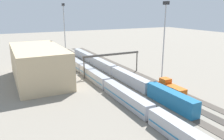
{
  "coord_description": "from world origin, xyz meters",
  "views": [
    {
      "loc": [
        -78.03,
        40.08,
        25.75
      ],
      "look_at": [
        -1.03,
        1.11,
        2.5
      ],
      "focal_mm": 35.75,
      "sensor_mm": 36.0,
      "label": 1
    }
  ],
  "objects_px": {
    "light_mast_1": "(64,27)",
    "signal_gantry": "(112,57)",
    "train_on_track_4": "(94,75)",
    "maintenance_shed": "(39,64)",
    "light_mast_0": "(164,32)",
    "train_on_track_2": "(113,70)",
    "train_on_track_1": "(171,90)"
  },
  "relations": [
    {
      "from": "light_mast_0",
      "to": "signal_gantry",
      "type": "relative_size",
      "value": 1.15
    },
    {
      "from": "train_on_track_1",
      "to": "maintenance_shed",
      "type": "relative_size",
      "value": 0.28
    },
    {
      "from": "light_mast_1",
      "to": "signal_gantry",
      "type": "relative_size",
      "value": 1.15
    },
    {
      "from": "light_mast_0",
      "to": "light_mast_1",
      "type": "distance_m",
      "value": 48.84
    },
    {
      "from": "light_mast_1",
      "to": "maintenance_shed",
      "type": "xyz_separation_m",
      "value": [
        -21.44,
        16.12,
        -11.83
      ]
    },
    {
      "from": "signal_gantry",
      "to": "train_on_track_1",
      "type": "bearing_deg",
      "value": -170.56
    },
    {
      "from": "train_on_track_4",
      "to": "light_mast_1",
      "type": "xyz_separation_m",
      "value": [
        30.52,
        2.0,
        16.2
      ]
    },
    {
      "from": "train_on_track_2",
      "to": "light_mast_0",
      "type": "bearing_deg",
      "value": -139.08
    },
    {
      "from": "train_on_track_2",
      "to": "train_on_track_4",
      "type": "xyz_separation_m",
      "value": [
        -3.78,
        10.0,
        -0.1
      ]
    },
    {
      "from": "train_on_track_1",
      "to": "light_mast_1",
      "type": "bearing_deg",
      "value": 16.83
    },
    {
      "from": "train_on_track_4",
      "to": "signal_gantry",
      "type": "distance_m",
      "value": 12.2
    },
    {
      "from": "light_mast_0",
      "to": "maintenance_shed",
      "type": "distance_m",
      "value": 47.53
    },
    {
      "from": "train_on_track_2",
      "to": "signal_gantry",
      "type": "distance_m",
      "value": 5.37
    },
    {
      "from": "light_mast_1",
      "to": "signal_gantry",
      "type": "bearing_deg",
      "value": -155.32
    },
    {
      "from": "train_on_track_1",
      "to": "light_mast_1",
      "type": "distance_m",
      "value": 60.86
    },
    {
      "from": "train_on_track_1",
      "to": "light_mast_0",
      "type": "relative_size",
      "value": 0.35
    },
    {
      "from": "train_on_track_4",
      "to": "maintenance_shed",
      "type": "xyz_separation_m",
      "value": [
        9.08,
        18.12,
        4.36
      ]
    },
    {
      "from": "train_on_track_1",
      "to": "signal_gantry",
      "type": "bearing_deg",
      "value": 9.44
    },
    {
      "from": "train_on_track_2",
      "to": "light_mast_1",
      "type": "xyz_separation_m",
      "value": [
        26.74,
        12.0,
        16.1
      ]
    },
    {
      "from": "train_on_track_2",
      "to": "train_on_track_1",
      "type": "xyz_separation_m",
      "value": [
        -29.45,
        -5.0,
        0.07
      ]
    },
    {
      "from": "train_on_track_2",
      "to": "train_on_track_4",
      "type": "bearing_deg",
      "value": 110.69
    },
    {
      "from": "maintenance_shed",
      "to": "light_mast_1",
      "type": "bearing_deg",
      "value": -36.95
    },
    {
      "from": "train_on_track_2",
      "to": "train_on_track_4",
      "type": "height_order",
      "value": "train_on_track_2"
    },
    {
      "from": "train_on_track_1",
      "to": "maintenance_shed",
      "type": "height_order",
      "value": "maintenance_shed"
    },
    {
      "from": "signal_gantry",
      "to": "light_mast_0",
      "type": "bearing_deg",
      "value": -140.23
    },
    {
      "from": "light_mast_0",
      "to": "maintenance_shed",
      "type": "xyz_separation_m",
      "value": [
        20.45,
        41.25,
        -11.83
      ]
    },
    {
      "from": "train_on_track_4",
      "to": "signal_gantry",
      "type": "relative_size",
      "value": 4.79
    },
    {
      "from": "train_on_track_1",
      "to": "signal_gantry",
      "type": "xyz_separation_m",
      "value": [
        30.08,
        5.0,
        5.26
      ]
    },
    {
      "from": "train_on_track_4",
      "to": "signal_gantry",
      "type": "height_order",
      "value": "signal_gantry"
    },
    {
      "from": "train_on_track_2",
      "to": "light_mast_0",
      "type": "height_order",
      "value": "light_mast_0"
    },
    {
      "from": "light_mast_0",
      "to": "light_mast_1",
      "type": "relative_size",
      "value": 1.0
    },
    {
      "from": "train_on_track_1",
      "to": "signal_gantry",
      "type": "relative_size",
      "value": 0.4
    }
  ]
}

